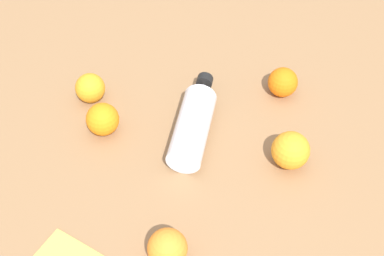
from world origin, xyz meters
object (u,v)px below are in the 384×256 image
object	(u,v)px
orange_2	(283,82)
orange_0	(103,119)
water_bottle	(194,120)
orange_1	(90,88)
orange_4	(291,150)
orange_3	(167,248)

from	to	relation	value
orange_2	orange_0	bearing A→B (deg)	-129.52
water_bottle	orange_2	distance (m)	0.23
orange_1	orange_2	distance (m)	0.42
orange_1	orange_2	size ratio (longest dim) A/B	0.99
orange_0	orange_1	size ratio (longest dim) A/B	1.06
orange_4	water_bottle	bearing A→B (deg)	-169.44
orange_0	orange_4	size ratio (longest dim) A/B	0.91
water_bottle	orange_2	xyz separation A→B (m)	(0.10, 0.20, -0.00)
orange_1	orange_4	world-z (taller)	orange_4
orange_0	orange_4	distance (m)	0.39
water_bottle	orange_1	distance (m)	0.25
water_bottle	orange_3	world-z (taller)	same
water_bottle	orange_4	size ratio (longest dim) A/B	3.21
orange_0	orange_4	bearing A→B (deg)	21.50
orange_3	orange_4	size ratio (longest dim) A/B	0.92
orange_1	orange_4	bearing A→B (deg)	10.88
orange_4	orange_0	bearing A→B (deg)	-158.50
orange_1	orange_4	size ratio (longest dim) A/B	0.86
orange_0	orange_3	size ratio (longest dim) A/B	0.99
orange_1	orange_3	xyz separation A→B (m)	(0.37, -0.22, 0.00)
orange_1	orange_2	world-z (taller)	same
orange_2	orange_3	xyz separation A→B (m)	(0.03, -0.47, 0.00)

